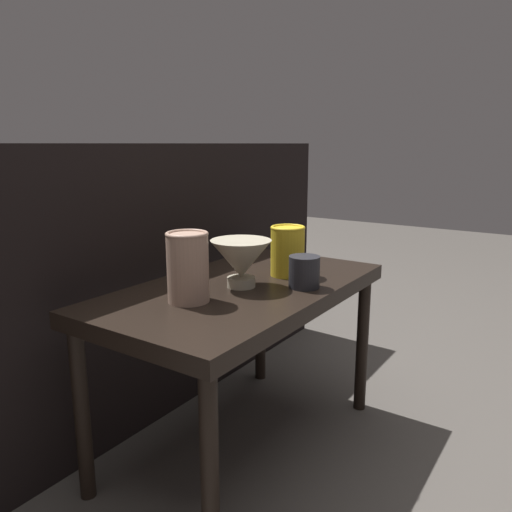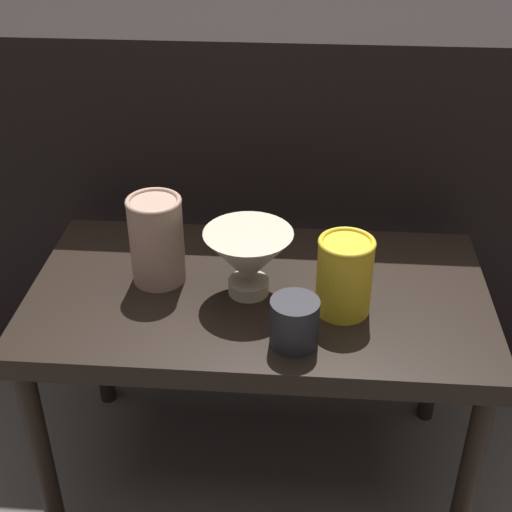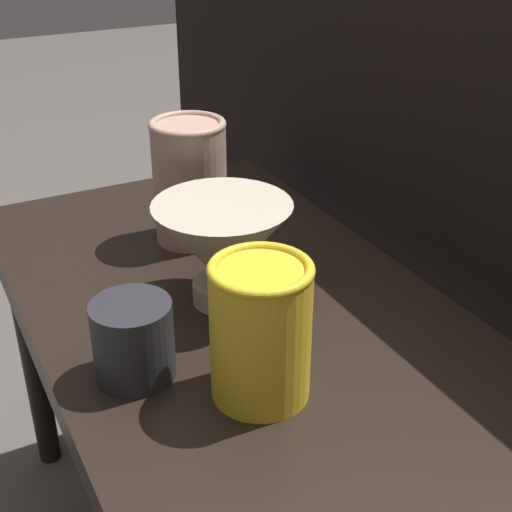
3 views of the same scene
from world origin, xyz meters
name	(u,v)px [view 3 (image 3 of 3)]	position (x,y,z in m)	size (l,w,h in m)	color
table	(239,342)	(0.00, 0.00, 0.41)	(0.81, 0.44, 0.46)	black
bowl	(223,247)	(-0.02, -0.01, 0.53)	(0.15, 0.15, 0.12)	#B2A88E
vase_textured_left	(190,180)	(-0.18, 0.02, 0.54)	(0.10, 0.10, 0.16)	tan
vase_colorful_right	(261,329)	(0.14, -0.05, 0.53)	(0.09, 0.09, 0.14)	gold
cup	(133,340)	(0.07, -0.14, 0.50)	(0.08, 0.08, 0.08)	#232328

